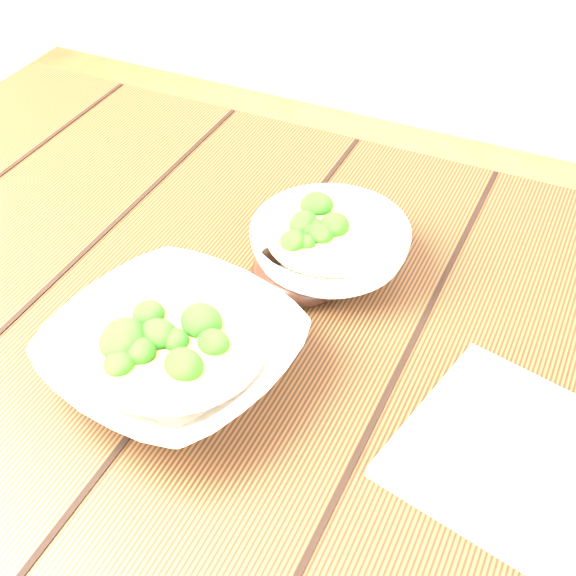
{
  "coord_description": "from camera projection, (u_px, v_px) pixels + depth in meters",
  "views": [
    {
      "loc": [
        0.31,
        -0.55,
        1.34
      ],
      "look_at": [
        0.05,
        0.01,
        0.8
      ],
      "focal_mm": 50.0,
      "sensor_mm": 36.0,
      "label": 1
    }
  ],
  "objects": [
    {
      "name": "table",
      "position": [
        245.0,
        391.0,
        0.94
      ],
      "size": [
        1.2,
        0.8,
        0.75
      ],
      "color": "#351F0F",
      "rests_on": "ground"
    },
    {
      "name": "soup_bowl_front",
      "position": [
        173.0,
        352.0,
        0.78
      ],
      "size": [
        0.28,
        0.28,
        0.07
      ],
      "color": "white",
      "rests_on": "table"
    },
    {
      "name": "soup_bowl_back",
      "position": [
        330.0,
        247.0,
        0.91
      ],
      "size": [
        0.21,
        0.21,
        0.06
      ],
      "color": "white",
      "rests_on": "table"
    },
    {
      "name": "trivet",
      "position": [
        298.0,
        273.0,
        0.9
      ],
      "size": [
        0.14,
        0.14,
        0.03
      ],
      "primitive_type": "torus",
      "rotation": [
        0.0,
        0.0,
        -0.4
      ],
      "color": "black",
      "rests_on": "table"
    },
    {
      "name": "napkin",
      "position": [
        538.0,
        469.0,
        0.71
      ],
      "size": [
        0.27,
        0.24,
        0.01
      ],
      "primitive_type": "cube",
      "rotation": [
        0.0,
        0.0,
        -0.23
      ],
      "color": "beige",
      "rests_on": "table"
    },
    {
      "name": "spoon_left",
      "position": [
        560.0,
        431.0,
        0.73
      ],
      "size": [
        0.11,
        0.18,
        0.01
      ],
      "color": "#A5A091",
      "rests_on": "napkin"
    }
  ]
}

